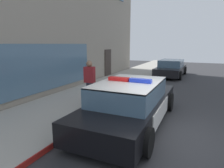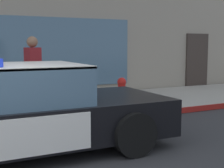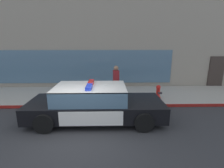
# 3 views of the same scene
# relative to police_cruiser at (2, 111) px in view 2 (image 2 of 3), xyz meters

# --- Properties ---
(police_cruiser) EXTENTS (5.14, 2.13, 1.49)m
(police_cruiser) POSITION_rel_police_cruiser_xyz_m (0.00, 0.00, 0.00)
(police_cruiser) COLOR black
(police_cruiser) RESTS_ON ground
(fire_hydrant) EXTENTS (0.34, 0.39, 0.73)m
(fire_hydrant) POSITION_rel_police_cruiser_xyz_m (3.09, 1.97, -0.18)
(fire_hydrant) COLOR red
(fire_hydrant) RESTS_ON sidewalk
(pedestrian_on_sidewalk) EXTENTS (0.31, 0.43, 1.71)m
(pedestrian_on_sidewalk) POSITION_rel_police_cruiser_xyz_m (0.93, 2.05, 0.33)
(pedestrian_on_sidewalk) COLOR #23232D
(pedestrian_on_sidewalk) RESTS_ON sidewalk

